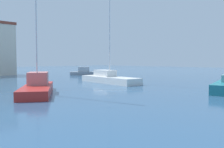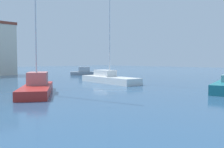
% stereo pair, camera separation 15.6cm
% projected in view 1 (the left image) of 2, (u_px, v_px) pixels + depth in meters
% --- Properties ---
extents(water, '(160.00, 160.00, 0.00)m').
position_uv_depth(water, '(55.00, 85.00, 27.08)').
color(water, '#2D5175').
rests_on(water, ground).
extents(sailboat_red_behind_lamppost, '(6.13, 7.79, 12.77)m').
position_uv_depth(sailboat_red_behind_lamppost, '(37.00, 86.00, 19.74)').
color(sailboat_red_behind_lamppost, '#B22823').
rests_on(sailboat_red_behind_lamppost, water).
extents(motorboat_grey_mid_harbor, '(6.58, 5.63, 1.52)m').
position_uv_depth(motorboat_grey_mid_harbor, '(87.00, 72.00, 45.58)').
color(motorboat_grey_mid_harbor, gray).
rests_on(motorboat_grey_mid_harbor, water).
extents(sailboat_white_far_left, '(3.34, 9.13, 14.37)m').
position_uv_depth(sailboat_white_far_left, '(109.00, 78.00, 29.32)').
color(sailboat_white_far_left, white).
rests_on(sailboat_white_far_left, water).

